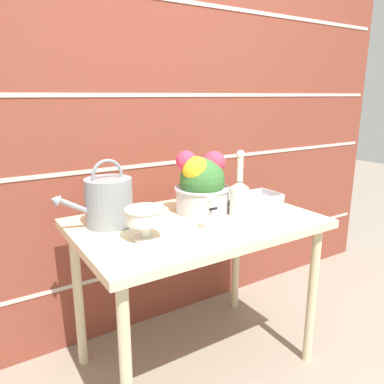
{
  "coord_description": "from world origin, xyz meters",
  "views": [
    {
      "loc": [
        -0.87,
        -1.33,
        1.28
      ],
      "look_at": [
        0.0,
        0.03,
        0.86
      ],
      "focal_mm": 35.0,
      "sensor_mm": 36.0,
      "label": 1
    }
  ],
  "objects_px": {
    "figurine_vase": "(211,216)",
    "glass_decanter": "(239,194)",
    "flower_planter": "(202,185)",
    "crystal_pedestal_bowl": "(145,217)",
    "wire_tray": "(251,200)",
    "watering_can": "(108,201)"
  },
  "relations": [
    {
      "from": "crystal_pedestal_bowl",
      "to": "flower_planter",
      "type": "xyz_separation_m",
      "value": [
        0.38,
        0.18,
        0.04
      ]
    },
    {
      "from": "flower_planter",
      "to": "figurine_vase",
      "type": "distance_m",
      "value": 0.28
    },
    {
      "from": "flower_planter",
      "to": "figurine_vase",
      "type": "height_order",
      "value": "flower_planter"
    },
    {
      "from": "crystal_pedestal_bowl",
      "to": "flower_planter",
      "type": "distance_m",
      "value": 0.42
    },
    {
      "from": "crystal_pedestal_bowl",
      "to": "glass_decanter",
      "type": "relative_size",
      "value": 0.52
    },
    {
      "from": "crystal_pedestal_bowl",
      "to": "figurine_vase",
      "type": "bearing_deg",
      "value": -12.51
    },
    {
      "from": "figurine_vase",
      "to": "glass_decanter",
      "type": "bearing_deg",
      "value": 24.18
    },
    {
      "from": "flower_planter",
      "to": "wire_tray",
      "type": "xyz_separation_m",
      "value": [
        0.3,
        -0.01,
        -0.12
      ]
    },
    {
      "from": "flower_planter",
      "to": "wire_tray",
      "type": "height_order",
      "value": "flower_planter"
    },
    {
      "from": "flower_planter",
      "to": "figurine_vase",
      "type": "bearing_deg",
      "value": -115.71
    },
    {
      "from": "glass_decanter",
      "to": "crystal_pedestal_bowl",
      "type": "bearing_deg",
      "value": -174.72
    },
    {
      "from": "glass_decanter",
      "to": "wire_tray",
      "type": "distance_m",
      "value": 0.24
    },
    {
      "from": "flower_planter",
      "to": "watering_can",
      "type": "bearing_deg",
      "value": 173.4
    },
    {
      "from": "flower_planter",
      "to": "glass_decanter",
      "type": "distance_m",
      "value": 0.18
    },
    {
      "from": "glass_decanter",
      "to": "wire_tray",
      "type": "relative_size",
      "value": 0.96
    },
    {
      "from": "crystal_pedestal_bowl",
      "to": "watering_can",
      "type": "bearing_deg",
      "value": 104.39
    },
    {
      "from": "watering_can",
      "to": "wire_tray",
      "type": "xyz_separation_m",
      "value": [
        0.74,
        -0.06,
        -0.1
      ]
    },
    {
      "from": "watering_can",
      "to": "flower_planter",
      "type": "bearing_deg",
      "value": -6.6
    },
    {
      "from": "glass_decanter",
      "to": "figurine_vase",
      "type": "bearing_deg",
      "value": -155.82
    },
    {
      "from": "glass_decanter",
      "to": "wire_tray",
      "type": "bearing_deg",
      "value": 34.33
    },
    {
      "from": "flower_planter",
      "to": "glass_decanter",
      "type": "bearing_deg",
      "value": -49.22
    },
    {
      "from": "watering_can",
      "to": "crystal_pedestal_bowl",
      "type": "bearing_deg",
      "value": -75.61
    }
  ]
}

